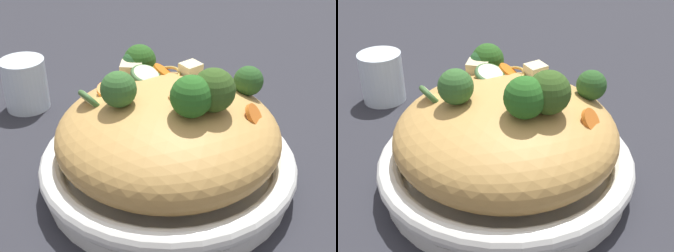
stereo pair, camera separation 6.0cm
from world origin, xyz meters
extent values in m
plane|color=#28282F|center=(0.00, 0.00, 0.00)|extent=(3.00, 3.00, 0.00)
cylinder|color=white|center=(0.00, 0.00, 0.01)|extent=(0.32, 0.32, 0.02)
torus|color=white|center=(0.00, 0.00, 0.04)|extent=(0.33, 0.33, 0.03)
ellipsoid|color=tan|center=(0.00, 0.00, 0.08)|extent=(0.29, 0.29, 0.11)
torus|color=#C58C44|center=(-0.01, -0.02, 0.13)|extent=(0.06, 0.06, 0.02)
torus|color=tan|center=(0.01, -0.02, 0.12)|extent=(0.09, 0.09, 0.02)
torus|color=#B78D42|center=(-0.03, 0.04, 0.11)|extent=(0.07, 0.06, 0.04)
torus|color=#BA9745|center=(0.07, -0.02, 0.12)|extent=(0.06, 0.06, 0.02)
cone|color=#9CC07C|center=(0.01, 0.06, 0.12)|extent=(0.02, 0.02, 0.01)
sphere|color=#32602A|center=(0.01, 0.06, 0.15)|extent=(0.05, 0.05, 0.04)
cone|color=#97C36F|center=(0.12, 0.00, 0.10)|extent=(0.02, 0.02, 0.02)
sphere|color=#275429|center=(0.12, 0.00, 0.12)|extent=(0.05, 0.05, 0.04)
cone|color=#9ABA78|center=(-0.05, -0.01, 0.13)|extent=(0.03, 0.03, 0.02)
sphere|color=#275F20|center=(-0.05, -0.01, 0.15)|extent=(0.07, 0.07, 0.05)
cone|color=#9CBD70|center=(0.00, -0.11, 0.11)|extent=(0.02, 0.02, 0.01)
sphere|color=#285222|center=(0.00, -0.11, 0.13)|extent=(0.05, 0.05, 0.04)
cone|color=#A2C176|center=(0.13, -0.01, 0.10)|extent=(0.02, 0.02, 0.02)
sphere|color=#27541D|center=(0.13, -0.01, 0.12)|extent=(0.06, 0.06, 0.05)
cone|color=#99B878|center=(-0.05, -0.04, 0.12)|extent=(0.03, 0.03, 0.02)
sphere|color=#31511D|center=(-0.05, -0.04, 0.15)|extent=(0.07, 0.07, 0.05)
cylinder|color=orange|center=(-0.06, -0.09, 0.12)|extent=(0.04, 0.04, 0.03)
cylinder|color=orange|center=(0.08, -0.03, 0.12)|extent=(0.04, 0.04, 0.02)
cylinder|color=orange|center=(0.06, 0.06, 0.12)|extent=(0.03, 0.03, 0.01)
cylinder|color=beige|center=(0.07, 0.00, 0.13)|extent=(0.05, 0.05, 0.02)
torus|color=#385E31|center=(0.07, 0.00, 0.13)|extent=(0.06, 0.06, 0.02)
cylinder|color=beige|center=(0.04, 0.09, 0.12)|extent=(0.04, 0.03, 0.03)
torus|color=#3A602E|center=(0.04, 0.09, 0.12)|extent=(0.04, 0.04, 0.04)
cube|color=beige|center=(0.06, -0.06, 0.13)|extent=(0.03, 0.03, 0.03)
cube|color=beige|center=(0.00, -0.03, 0.13)|extent=(0.03, 0.03, 0.02)
cube|color=beige|center=(0.11, 0.01, 0.12)|extent=(0.04, 0.04, 0.03)
cylinder|color=silver|center=(0.29, 0.14, 0.04)|extent=(0.07, 0.07, 0.09)
camera|label=1|loc=(-0.47, 0.21, 0.40)|focal=50.73mm
camera|label=2|loc=(-0.49, 0.15, 0.40)|focal=50.73mm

